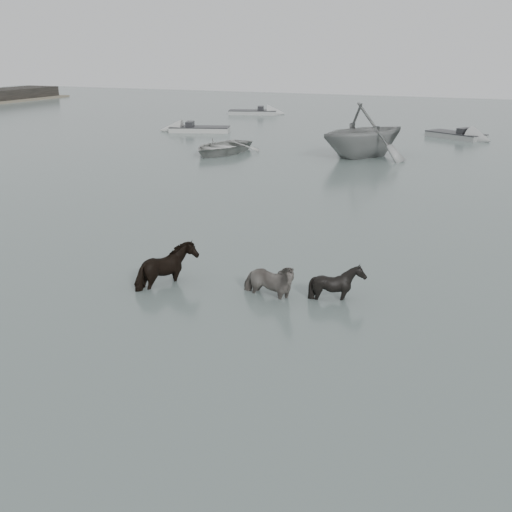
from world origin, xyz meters
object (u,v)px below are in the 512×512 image
object	(u,v)px
pony_black	(337,275)
rowboat_lead	(221,145)
pony_dark	(167,259)
pony_pinto	(268,272)

from	to	relation	value
pony_black	rowboat_lead	bearing A→B (deg)	53.70
pony_dark	rowboat_lead	size ratio (longest dim) A/B	0.31
pony_pinto	pony_black	distance (m)	1.70
pony_pinto	pony_dark	xyz separation A→B (m)	(-2.72, -0.27, 0.06)
pony_pinto	rowboat_lead	world-z (taller)	pony_pinto
pony_black	rowboat_lead	xyz separation A→B (m)	(-12.62, 19.22, -0.13)
pony_dark	rowboat_lead	world-z (taller)	pony_dark
pony_dark	pony_pinto	bearing A→B (deg)	-88.32
pony_pinto	rowboat_lead	bearing A→B (deg)	35.89
pony_pinto	pony_black	size ratio (longest dim) A/B	1.29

